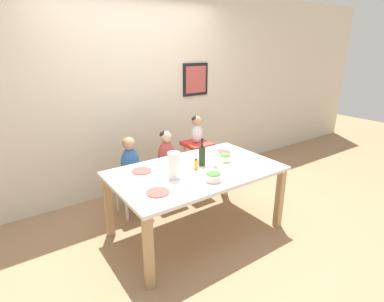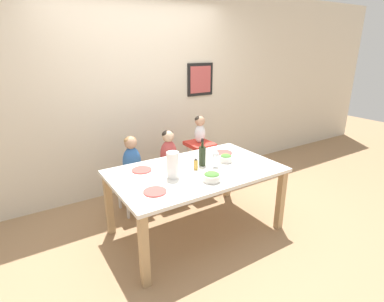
{
  "view_description": "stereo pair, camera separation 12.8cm",
  "coord_description": "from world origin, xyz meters",
  "px_view_note": "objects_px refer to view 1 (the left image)",
  "views": [
    {
      "loc": [
        -1.67,
        -2.31,
        1.93
      ],
      "look_at": [
        0.0,
        0.08,
        0.9
      ],
      "focal_mm": 28.0,
      "sensor_mm": 36.0,
      "label": 1
    },
    {
      "loc": [
        -1.57,
        -2.39,
        1.93
      ],
      "look_at": [
        0.0,
        0.08,
        0.9
      ],
      "focal_mm": 28.0,
      "sensor_mm": 36.0,
      "label": 2
    }
  ],
  "objects_px": {
    "paper_towel_roll": "(174,165)",
    "wine_glass_near": "(216,155)",
    "chair_right_highchair": "(197,154)",
    "dinner_plate_front_left": "(158,192)",
    "chair_far_center": "(167,173)",
    "wine_bottle": "(202,155)",
    "salad_bowl_large": "(213,176)",
    "dinner_plate_back_left": "(142,171)",
    "dinner_plate_back_right": "(222,152)",
    "person_child_left": "(130,157)",
    "chair_far_left": "(132,182)",
    "salad_bowl_small": "(225,158)",
    "person_baby_right": "(197,127)",
    "person_child_center": "(166,149)"
  },
  "relations": [
    {
      "from": "wine_glass_near",
      "to": "salad_bowl_small",
      "type": "height_order",
      "value": "wine_glass_near"
    },
    {
      "from": "person_baby_right",
      "to": "dinner_plate_back_right",
      "type": "relative_size",
      "value": 1.77
    },
    {
      "from": "wine_glass_near",
      "to": "dinner_plate_front_left",
      "type": "relative_size",
      "value": 0.85
    },
    {
      "from": "person_child_left",
      "to": "dinner_plate_back_right",
      "type": "bearing_deg",
      "value": -28.87
    },
    {
      "from": "paper_towel_roll",
      "to": "salad_bowl_large",
      "type": "height_order",
      "value": "paper_towel_roll"
    },
    {
      "from": "salad_bowl_large",
      "to": "person_child_center",
      "type": "bearing_deg",
      "value": 83.76
    },
    {
      "from": "wine_glass_near",
      "to": "chair_far_left",
      "type": "bearing_deg",
      "value": 127.4
    },
    {
      "from": "chair_far_center",
      "to": "wine_bottle",
      "type": "distance_m",
      "value": 0.83
    },
    {
      "from": "dinner_plate_back_left",
      "to": "dinner_plate_front_left",
      "type": "bearing_deg",
      "value": -100.8
    },
    {
      "from": "dinner_plate_front_left",
      "to": "salad_bowl_large",
      "type": "bearing_deg",
      "value": -8.09
    },
    {
      "from": "wine_bottle",
      "to": "paper_towel_roll",
      "type": "relative_size",
      "value": 1.14
    },
    {
      "from": "person_child_left",
      "to": "wine_glass_near",
      "type": "relative_size",
      "value": 2.78
    },
    {
      "from": "dinner_plate_front_left",
      "to": "chair_far_left",
      "type": "bearing_deg",
      "value": 79.76
    },
    {
      "from": "chair_far_left",
      "to": "salad_bowl_large",
      "type": "bearing_deg",
      "value": -71.06
    },
    {
      "from": "salad_bowl_large",
      "to": "dinner_plate_back_left",
      "type": "relative_size",
      "value": 0.83
    },
    {
      "from": "wine_glass_near",
      "to": "person_child_center",
      "type": "bearing_deg",
      "value": 99.05
    },
    {
      "from": "chair_far_left",
      "to": "wine_glass_near",
      "type": "height_order",
      "value": "wine_glass_near"
    },
    {
      "from": "wine_glass_near",
      "to": "salad_bowl_large",
      "type": "height_order",
      "value": "wine_glass_near"
    },
    {
      "from": "salad_bowl_small",
      "to": "dinner_plate_front_left",
      "type": "bearing_deg",
      "value": -166.19
    },
    {
      "from": "dinner_plate_back_left",
      "to": "dinner_plate_back_right",
      "type": "height_order",
      "value": "same"
    },
    {
      "from": "person_baby_right",
      "to": "paper_towel_roll",
      "type": "distance_m",
      "value": 1.19
    },
    {
      "from": "person_baby_right",
      "to": "chair_right_highchair",
      "type": "bearing_deg",
      "value": -90.0
    },
    {
      "from": "chair_right_highchair",
      "to": "dinner_plate_back_right",
      "type": "distance_m",
      "value": 0.55
    },
    {
      "from": "chair_right_highchair",
      "to": "salad_bowl_large",
      "type": "distance_m",
      "value": 1.25
    },
    {
      "from": "chair_right_highchair",
      "to": "dinner_plate_front_left",
      "type": "bearing_deg",
      "value": -138.72
    },
    {
      "from": "person_baby_right",
      "to": "wine_glass_near",
      "type": "xyz_separation_m",
      "value": [
        -0.34,
        -0.81,
        -0.07
      ]
    },
    {
      "from": "wine_bottle",
      "to": "dinner_plate_back_left",
      "type": "bearing_deg",
      "value": 160.69
    },
    {
      "from": "chair_far_center",
      "to": "person_child_left",
      "type": "bearing_deg",
      "value": 179.88
    },
    {
      "from": "person_baby_right",
      "to": "paper_towel_roll",
      "type": "relative_size",
      "value": 1.4
    },
    {
      "from": "chair_far_center",
      "to": "dinner_plate_front_left",
      "type": "distance_m",
      "value": 1.25
    },
    {
      "from": "chair_right_highchair",
      "to": "person_child_left",
      "type": "distance_m",
      "value": 0.98
    },
    {
      "from": "chair_far_left",
      "to": "chair_far_center",
      "type": "bearing_deg",
      "value": 0.0
    },
    {
      "from": "person_baby_right",
      "to": "salad_bowl_small",
      "type": "distance_m",
      "value": 0.8
    },
    {
      "from": "chair_far_left",
      "to": "dinner_plate_front_left",
      "type": "bearing_deg",
      "value": -100.24
    },
    {
      "from": "chair_right_highchair",
      "to": "salad_bowl_large",
      "type": "relative_size",
      "value": 4.23
    },
    {
      "from": "wine_bottle",
      "to": "salad_bowl_small",
      "type": "distance_m",
      "value": 0.29
    },
    {
      "from": "person_child_center",
      "to": "salad_bowl_large",
      "type": "xyz_separation_m",
      "value": [
        -0.12,
        -1.08,
        0.06
      ]
    },
    {
      "from": "dinner_plate_back_right",
      "to": "paper_towel_roll",
      "type": "bearing_deg",
      "value": -161.08
    },
    {
      "from": "dinner_plate_front_left",
      "to": "person_baby_right",
      "type": "bearing_deg",
      "value": 41.32
    },
    {
      "from": "paper_towel_roll",
      "to": "wine_glass_near",
      "type": "relative_size",
      "value": 1.5
    },
    {
      "from": "chair_far_left",
      "to": "person_baby_right",
      "type": "bearing_deg",
      "value": 0.09
    },
    {
      "from": "chair_far_center",
      "to": "wine_glass_near",
      "type": "distance_m",
      "value": 0.94
    },
    {
      "from": "wine_glass_near",
      "to": "dinner_plate_front_left",
      "type": "xyz_separation_m",
      "value": [
        -0.8,
        -0.19,
        -0.12
      ]
    },
    {
      "from": "paper_towel_roll",
      "to": "dinner_plate_back_right",
      "type": "height_order",
      "value": "paper_towel_roll"
    },
    {
      "from": "person_baby_right",
      "to": "salad_bowl_large",
      "type": "height_order",
      "value": "person_baby_right"
    },
    {
      "from": "chair_right_highchair",
      "to": "dinner_plate_front_left",
      "type": "distance_m",
      "value": 1.53
    },
    {
      "from": "chair_far_left",
      "to": "chair_far_center",
      "type": "xyz_separation_m",
      "value": [
        0.49,
        0.0,
        0.0
      ]
    },
    {
      "from": "wine_glass_near",
      "to": "dinner_plate_back_right",
      "type": "relative_size",
      "value": 0.85
    },
    {
      "from": "chair_right_highchair",
      "to": "person_child_center",
      "type": "height_order",
      "value": "person_child_center"
    },
    {
      "from": "person_baby_right",
      "to": "chair_far_center",
      "type": "bearing_deg",
      "value": -179.82
    }
  ]
}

